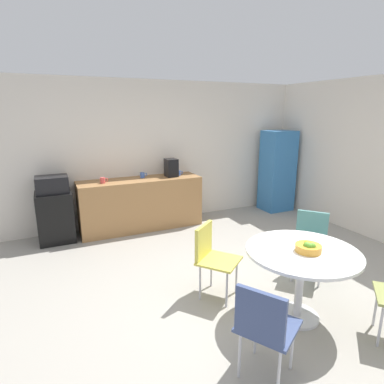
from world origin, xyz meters
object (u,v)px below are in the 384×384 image
object	(u,v)px
mini_fridge	(56,217)
mug_red	(178,173)
round_table	(301,263)
fruit_bowl	(308,248)
chair_teal	(310,237)
coffee_maker	(171,168)
chair_navy	(264,323)
mug_white	(103,180)
mug_green	(143,175)
locker_cabinet	(277,171)
microwave	(52,184)
chair_yellow	(211,252)

from	to	relation	value
mini_fridge	mug_red	size ratio (longest dim) A/B	6.27
round_table	fruit_bowl	bearing A→B (deg)	-68.49
mini_fridge	mug_red	bearing A→B (deg)	0.12
chair_teal	coffee_maker	size ratio (longest dim) A/B	2.59
chair_navy	coffee_maker	size ratio (longest dim) A/B	2.59
mug_white	mug_green	distance (m)	0.74
round_table	mug_white	bearing A→B (deg)	113.72
locker_cabinet	mug_white	world-z (taller)	locker_cabinet
round_table	mug_green	xyz separation A→B (m)	(-0.65, 3.28, 0.34)
microwave	mug_red	size ratio (longest dim) A/B	3.72
chair_teal	mug_red	size ratio (longest dim) A/B	6.43
chair_teal	microwave	bearing A→B (deg)	138.31
mug_green	round_table	bearing A→B (deg)	-78.76
mug_green	mug_red	bearing A→B (deg)	-7.82
mug_red	mini_fridge	bearing A→B (deg)	-179.88
mini_fridge	chair_yellow	world-z (taller)	chair_yellow
fruit_bowl	mug_red	bearing A→B (deg)	90.28
microwave	locker_cabinet	distance (m)	4.34
mug_green	coffee_maker	size ratio (longest dim) A/B	0.40
microwave	chair_teal	world-z (taller)	microwave
chair_teal	fruit_bowl	distance (m)	1.02
chair_yellow	coffee_maker	world-z (taller)	coffee_maker
chair_yellow	mug_white	world-z (taller)	mug_white
coffee_maker	chair_navy	bearing A→B (deg)	-100.52
chair_yellow	fruit_bowl	xyz separation A→B (m)	(0.62, -0.80, 0.27)
coffee_maker	fruit_bowl	bearing A→B (deg)	-87.19
round_table	mug_red	bearing A→B (deg)	89.93
mug_white	chair_yellow	bearing A→B (deg)	-72.08
chair_navy	microwave	bearing A→B (deg)	109.65
chair_yellow	mug_green	bearing A→B (deg)	91.07
chair_yellow	mug_red	bearing A→B (deg)	75.99
chair_teal	chair_yellow	world-z (taller)	same
round_table	mug_green	size ratio (longest dim) A/B	8.49
mug_red	chair_yellow	bearing A→B (deg)	-104.01
locker_cabinet	coffee_maker	size ratio (longest dim) A/B	5.21
chair_yellow	fruit_bowl	bearing A→B (deg)	-52.08
round_table	chair_navy	distance (m)	0.97
chair_teal	chair_yellow	bearing A→B (deg)	174.48
microwave	chair_teal	distance (m)	3.88
fruit_bowl	mug_red	xyz separation A→B (m)	(-0.02, 3.24, 0.16)
fruit_bowl	mug_green	world-z (taller)	mug_green
mini_fridge	fruit_bowl	world-z (taller)	fruit_bowl
chair_navy	mug_red	size ratio (longest dim) A/B	6.43
chair_yellow	mug_red	xyz separation A→B (m)	(0.61, 2.44, 0.43)
chair_navy	fruit_bowl	distance (m)	0.99
chair_teal	mug_white	xyz separation A→B (m)	(-2.11, 2.50, 0.43)
round_table	chair_navy	world-z (taller)	chair_navy
chair_navy	mug_green	bearing A→B (deg)	87.39
mini_fridge	coffee_maker	xyz separation A→B (m)	(2.00, 0.00, 0.66)
fruit_bowl	round_table	bearing A→B (deg)	111.51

